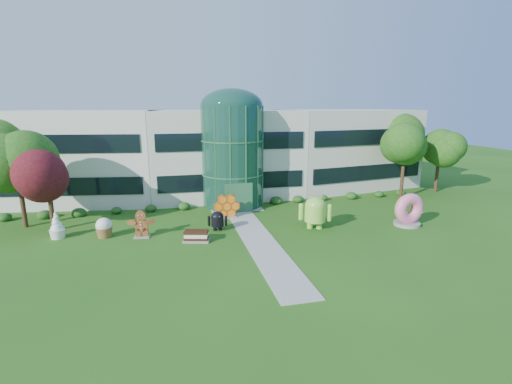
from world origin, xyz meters
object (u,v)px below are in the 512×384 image
object	(u,v)px
android_green	(315,210)
android_black	(217,219)
gingerbread	(141,224)
donut	(408,209)

from	to	relation	value
android_green	android_black	size ratio (longest dim) A/B	1.69
gingerbread	donut	bearing A→B (deg)	2.00
android_green	donut	xyz separation A→B (m)	(7.86, -1.08, -0.17)
donut	gingerbread	size ratio (longest dim) A/B	1.21
donut	gingerbread	distance (m)	21.61
android_green	gingerbread	world-z (taller)	android_green
android_green	gingerbread	xyz separation A→B (m)	(-13.62, 1.21, -0.50)
android_green	gingerbread	size ratio (longest dim) A/B	1.36
android_black	android_green	bearing A→B (deg)	2.72
android_green	android_black	bearing A→B (deg)	-169.39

